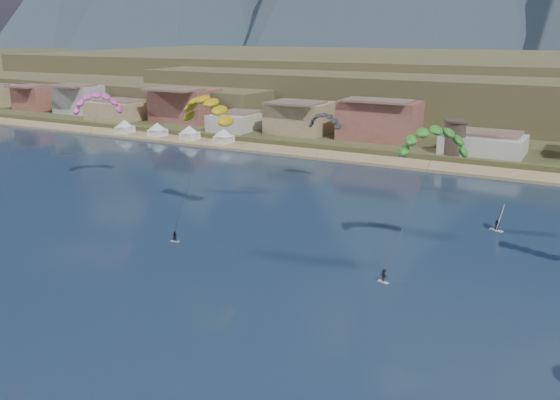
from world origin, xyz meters
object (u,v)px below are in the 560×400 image
kitesurfer_yellow (206,106)px  windsurfer (498,223)px  watchtower (455,137)px  kitesurfer_green (434,137)px

kitesurfer_yellow → windsurfer: 52.50m
watchtower → kitesurfer_yellow: bearing=-112.8°
watchtower → kitesurfer_green: bearing=-80.3°
watchtower → kitesurfer_green: kitesurfer_green is taller
kitesurfer_yellow → kitesurfer_green: size_ratio=1.12×
watchtower → windsurfer: watchtower is taller
watchtower → kitesurfer_yellow: kitesurfer_yellow is taller
kitesurfer_yellow → windsurfer: bearing=18.7°
watchtower → windsurfer: (18.84, -50.31, -5.02)m
kitesurfer_yellow → windsurfer: size_ratio=5.67×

